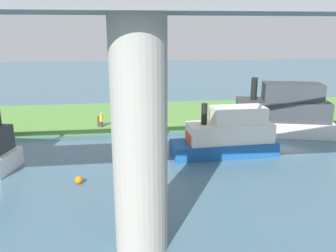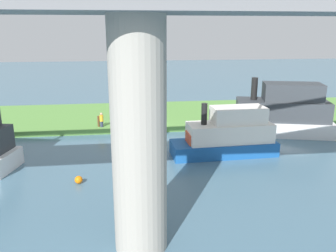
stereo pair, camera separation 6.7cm
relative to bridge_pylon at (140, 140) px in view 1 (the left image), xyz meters
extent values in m
plane|color=#476B7F|center=(-1.36, -17.75, -5.01)|extent=(160.00, 160.00, 0.00)
cube|color=#5B9342|center=(-1.36, -23.75, -4.76)|extent=(80.00, 12.00, 0.50)
cylinder|color=#9E998E|center=(0.00, 0.00, 0.00)|extent=(2.31, 2.31, 10.02)
cube|color=slate|center=(0.00, 0.00, 5.26)|extent=(68.69, 4.00, 0.50)
cylinder|color=#2D334C|center=(2.73, -18.63, -4.23)|extent=(0.29, 0.29, 0.55)
cylinder|color=gold|center=(2.73, -18.63, -3.66)|extent=(0.47, 0.47, 0.60)
sphere|color=tan|center=(2.73, -18.63, -3.24)|extent=(0.24, 0.24, 0.24)
cylinder|color=brown|center=(3.04, -18.80, -4.00)|extent=(0.20, 0.20, 1.01)
cube|color=#195199|center=(-6.99, -11.10, -4.47)|extent=(8.19, 3.02, 1.08)
cube|color=white|center=(-7.44, -11.12, -3.21)|extent=(6.56, 2.69, 1.44)
cube|color=white|center=(-8.07, -11.14, -1.87)|extent=(4.12, 2.21, 1.26)
cylinder|color=black|center=(-5.38, -11.03, -1.69)|extent=(0.45, 0.45, 1.62)
cube|color=#D84C2D|center=(-4.84, -11.01, -3.53)|extent=(1.50, 1.67, 0.81)
cube|color=white|center=(-13.30, -16.04, -4.33)|extent=(10.75, 5.90, 1.36)
cube|color=#33383D|center=(-13.85, -15.90, -2.74)|extent=(8.69, 5.05, 1.82)
cube|color=#33383D|center=(-14.62, -15.70, -1.04)|extent=(5.60, 3.81, 1.59)
cylinder|color=black|center=(-11.33, -16.56, -0.81)|extent=(0.57, 0.57, 2.04)
cube|color=#D84C2D|center=(-10.67, -16.74, -3.14)|extent=(2.28, 2.44, 1.02)
sphere|color=orange|center=(3.58, -7.08, -4.76)|extent=(0.50, 0.50, 0.50)
camera|label=1|loc=(0.63, 13.77, 4.41)|focal=37.20mm
camera|label=2|loc=(0.56, 13.78, 4.41)|focal=37.20mm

